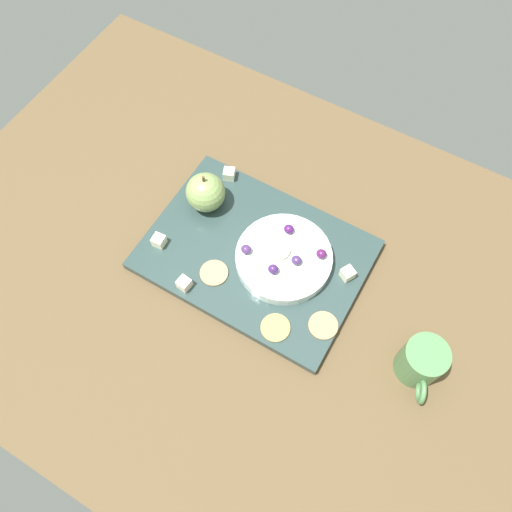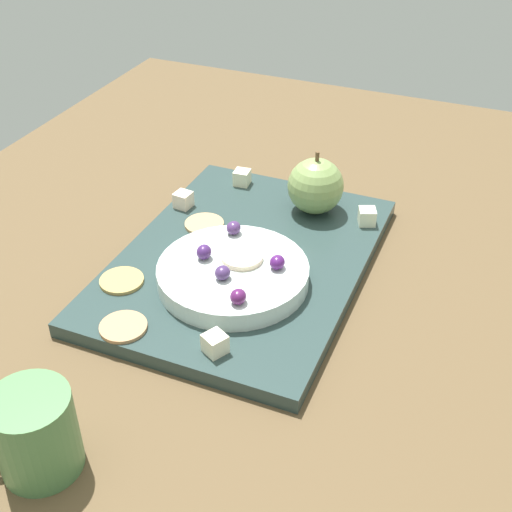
{
  "view_description": "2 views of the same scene",
  "coord_description": "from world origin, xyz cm",
  "px_view_note": "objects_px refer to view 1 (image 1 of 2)",
  "views": [
    {
      "loc": [
        -17.18,
        31.68,
        86.26
      ],
      "look_at": [
        2.12,
        -1.58,
        10.03
      ],
      "focal_mm": 36.03,
      "sensor_mm": 36.0,
      "label": 1
    },
    {
      "loc": [
        -55.68,
        -30.02,
        52.14
      ],
      "look_at": [
        0.79,
        -6.47,
        8.8
      ],
      "focal_mm": 47.88,
      "sensor_mm": 36.0,
      "label": 2
    }
  ],
  "objects_px": {
    "cheese_cube_0": "(348,274)",
    "grape_0": "(297,260)",
    "platter": "(255,255)",
    "grape_4": "(246,249)",
    "cracker_2": "(214,273)",
    "cheese_cube_1": "(229,174)",
    "cup": "(421,362)",
    "cracker_1": "(275,328)",
    "grape_2": "(289,229)",
    "cracker_0": "(323,325)",
    "apple_slice_0": "(279,250)",
    "cheese_cube_2": "(159,241)",
    "grape_1": "(321,254)",
    "grape_3": "(273,269)",
    "cheese_cube_3": "(184,284)",
    "apple_whole": "(206,192)",
    "serving_dish": "(284,258)"
  },
  "relations": [
    {
      "from": "platter",
      "to": "cheese_cube_3",
      "type": "bearing_deg",
      "value": 58.39
    },
    {
      "from": "apple_whole",
      "to": "cup",
      "type": "height_order",
      "value": "apple_whole"
    },
    {
      "from": "cracker_0",
      "to": "grape_1",
      "type": "relative_size",
      "value": 2.67
    },
    {
      "from": "cup",
      "to": "grape_0",
      "type": "bearing_deg",
      "value": -12.36
    },
    {
      "from": "apple_whole",
      "to": "cracker_1",
      "type": "distance_m",
      "value": 0.27
    },
    {
      "from": "grape_3",
      "to": "cup",
      "type": "xyz_separation_m",
      "value": [
        -0.27,
        0.02,
        -0.01
      ]
    },
    {
      "from": "grape_2",
      "to": "grape_3",
      "type": "xyz_separation_m",
      "value": [
        -0.01,
        0.08,
        0.0
      ]
    },
    {
      "from": "grape_2",
      "to": "cup",
      "type": "height_order",
      "value": "cup"
    },
    {
      "from": "cheese_cube_2",
      "to": "grape_3",
      "type": "relative_size",
      "value": 1.12
    },
    {
      "from": "apple_whole",
      "to": "grape_1",
      "type": "height_order",
      "value": "apple_whole"
    },
    {
      "from": "platter",
      "to": "grape_0",
      "type": "bearing_deg",
      "value": -173.16
    },
    {
      "from": "cheese_cube_2",
      "to": "cracker_0",
      "type": "height_order",
      "value": "cheese_cube_2"
    },
    {
      "from": "grape_2",
      "to": "grape_0",
      "type": "bearing_deg",
      "value": 130.76
    },
    {
      "from": "platter",
      "to": "cheese_cube_3",
      "type": "height_order",
      "value": "cheese_cube_3"
    },
    {
      "from": "cracker_0",
      "to": "apple_slice_0",
      "type": "height_order",
      "value": "apple_slice_0"
    },
    {
      "from": "cheese_cube_3",
      "to": "cheese_cube_2",
      "type": "bearing_deg",
      "value": -28.79
    },
    {
      "from": "cracker_0",
      "to": "apple_slice_0",
      "type": "relative_size",
      "value": 1.06
    },
    {
      "from": "cracker_1",
      "to": "grape_4",
      "type": "xyz_separation_m",
      "value": [
        0.11,
        -0.09,
        0.03
      ]
    },
    {
      "from": "cracker_2",
      "to": "cheese_cube_1",
      "type": "bearing_deg",
      "value": -66.0
    },
    {
      "from": "cracker_1",
      "to": "cracker_0",
      "type": "bearing_deg",
      "value": -147.04
    },
    {
      "from": "cracker_1",
      "to": "apple_slice_0",
      "type": "distance_m",
      "value": 0.13
    },
    {
      "from": "cheese_cube_2",
      "to": "grape_1",
      "type": "distance_m",
      "value": 0.28
    },
    {
      "from": "cheese_cube_1",
      "to": "cracker_1",
      "type": "bearing_deg",
      "value": 135.47
    },
    {
      "from": "cracker_2",
      "to": "apple_whole",
      "type": "bearing_deg",
      "value": -52.72
    },
    {
      "from": "platter",
      "to": "cracker_0",
      "type": "bearing_deg",
      "value": 159.53
    },
    {
      "from": "platter",
      "to": "grape_4",
      "type": "bearing_deg",
      "value": 61.77
    },
    {
      "from": "cheese_cube_3",
      "to": "grape_2",
      "type": "height_order",
      "value": "grape_2"
    },
    {
      "from": "platter",
      "to": "grape_1",
      "type": "relative_size",
      "value": 20.67
    },
    {
      "from": "cheese_cube_3",
      "to": "cup",
      "type": "relative_size",
      "value": 0.21
    },
    {
      "from": "cheese_cube_0",
      "to": "grape_1",
      "type": "xyz_separation_m",
      "value": [
        0.05,
        -0.0,
        0.02
      ]
    },
    {
      "from": "cheese_cube_0",
      "to": "cheese_cube_1",
      "type": "relative_size",
      "value": 1.0
    },
    {
      "from": "apple_whole",
      "to": "grape_1",
      "type": "bearing_deg",
      "value": 179.24
    },
    {
      "from": "serving_dish",
      "to": "cracker_2",
      "type": "height_order",
      "value": "serving_dish"
    },
    {
      "from": "platter",
      "to": "cracker_1",
      "type": "distance_m",
      "value": 0.14
    },
    {
      "from": "platter",
      "to": "cheese_cube_2",
      "type": "height_order",
      "value": "cheese_cube_2"
    },
    {
      "from": "cheese_cube_2",
      "to": "cracker_1",
      "type": "relative_size",
      "value": 0.42
    },
    {
      "from": "grape_0",
      "to": "grape_4",
      "type": "bearing_deg",
      "value": 16.54
    },
    {
      "from": "grape_3",
      "to": "grape_1",
      "type": "bearing_deg",
      "value": -130.47
    },
    {
      "from": "grape_2",
      "to": "grape_4",
      "type": "relative_size",
      "value": 1.0
    },
    {
      "from": "grape_3",
      "to": "grape_4",
      "type": "xyz_separation_m",
      "value": [
        0.06,
        -0.01,
        -0.0
      ]
    },
    {
      "from": "serving_dish",
      "to": "cheese_cube_1",
      "type": "distance_m",
      "value": 0.2
    },
    {
      "from": "serving_dish",
      "to": "grape_3",
      "type": "xyz_separation_m",
      "value": [
        0.0,
        0.04,
        0.02
      ]
    },
    {
      "from": "cracker_0",
      "to": "cup",
      "type": "xyz_separation_m",
      "value": [
        -0.16,
        -0.02,
        0.02
      ]
    },
    {
      "from": "cheese_cube_0",
      "to": "grape_0",
      "type": "relative_size",
      "value": 1.12
    },
    {
      "from": "cheese_cube_0",
      "to": "cheese_cube_3",
      "type": "distance_m",
      "value": 0.28
    },
    {
      "from": "platter",
      "to": "cracker_1",
      "type": "height_order",
      "value": "cracker_1"
    },
    {
      "from": "serving_dish",
      "to": "apple_slice_0",
      "type": "height_order",
      "value": "apple_slice_0"
    },
    {
      "from": "cheese_cube_2",
      "to": "apple_slice_0",
      "type": "xyz_separation_m",
      "value": [
        -0.19,
        -0.08,
        0.01
      ]
    },
    {
      "from": "cheese_cube_3",
      "to": "cracker_1",
      "type": "distance_m",
      "value": 0.17
    },
    {
      "from": "cracker_0",
      "to": "grape_0",
      "type": "xyz_separation_m",
      "value": [
        0.09,
        -0.07,
        0.03
      ]
    }
  ]
}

